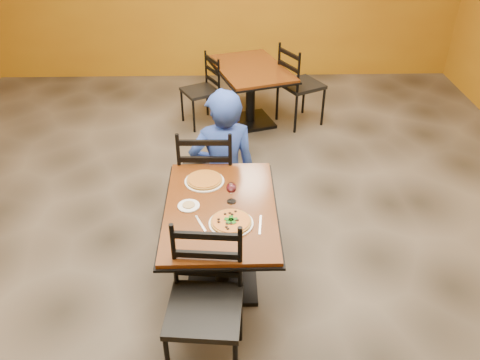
{
  "coord_description": "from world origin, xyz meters",
  "views": [
    {
      "loc": [
        0.07,
        -3.33,
        2.86
      ],
      "look_at": [
        0.15,
        -0.3,
        0.85
      ],
      "focal_mm": 36.37,
      "sensor_mm": 36.0,
      "label": 1
    }
  ],
  "objects_px": {
    "chair_second_left": "(200,92)",
    "side_plate": "(189,206)",
    "table_second": "(251,82)",
    "chair_main_far": "(207,174)",
    "table_main": "(221,228)",
    "chair_main_near": "(204,311)",
    "chair_second_right": "(301,85)",
    "diner": "(223,154)",
    "plate_main": "(231,223)",
    "wine_glass": "(231,192)",
    "pizza_main": "(231,222)",
    "plate_far": "(204,181)",
    "pizza_far": "(204,180)"
  },
  "relations": [
    {
      "from": "diner",
      "to": "pizza_main",
      "type": "bearing_deg",
      "value": 81.83
    },
    {
      "from": "diner",
      "to": "pizza_far",
      "type": "relative_size",
      "value": 4.51
    },
    {
      "from": "chair_second_right",
      "to": "chair_main_far",
      "type": "bearing_deg",
      "value": 123.62
    },
    {
      "from": "chair_second_right",
      "to": "pizza_far",
      "type": "bearing_deg",
      "value": 128.32
    },
    {
      "from": "pizza_main",
      "to": "plate_far",
      "type": "height_order",
      "value": "pizza_main"
    },
    {
      "from": "table_main",
      "to": "pizza_main",
      "type": "bearing_deg",
      "value": -69.17
    },
    {
      "from": "chair_main_far",
      "to": "table_second",
      "type": "bearing_deg",
      "value": -101.56
    },
    {
      "from": "chair_main_near",
      "to": "table_second",
      "type": "bearing_deg",
      "value": 88.32
    },
    {
      "from": "pizza_main",
      "to": "plate_far",
      "type": "bearing_deg",
      "value": 110.91
    },
    {
      "from": "chair_second_left",
      "to": "chair_main_near",
      "type": "bearing_deg",
      "value": -24.81
    },
    {
      "from": "chair_main_far",
      "to": "plate_main",
      "type": "height_order",
      "value": "chair_main_far"
    },
    {
      "from": "chair_second_right",
      "to": "plate_main",
      "type": "relative_size",
      "value": 3.29
    },
    {
      "from": "table_second",
      "to": "wine_glass",
      "type": "bearing_deg",
      "value": -95.41
    },
    {
      "from": "plate_main",
      "to": "pizza_far",
      "type": "relative_size",
      "value": 1.11
    },
    {
      "from": "table_main",
      "to": "diner",
      "type": "bearing_deg",
      "value": 89.28
    },
    {
      "from": "table_main",
      "to": "side_plate",
      "type": "height_order",
      "value": "side_plate"
    },
    {
      "from": "chair_second_right",
      "to": "wine_glass",
      "type": "xyz_separation_m",
      "value": [
        -0.89,
        -2.77,
        0.33
      ]
    },
    {
      "from": "chair_main_far",
      "to": "diner",
      "type": "xyz_separation_m",
      "value": [
        0.14,
        0.16,
        0.11
      ]
    },
    {
      "from": "chair_second_left",
      "to": "plate_main",
      "type": "height_order",
      "value": "chair_second_left"
    },
    {
      "from": "chair_main_far",
      "to": "chair_second_left",
      "type": "bearing_deg",
      "value": -84.04
    },
    {
      "from": "chair_main_far",
      "to": "diner",
      "type": "height_order",
      "value": "diner"
    },
    {
      "from": "pizza_main",
      "to": "table_second",
      "type": "bearing_deg",
      "value": 84.95
    },
    {
      "from": "side_plate",
      "to": "plate_far",
      "type": "bearing_deg",
      "value": 72.17
    },
    {
      "from": "chair_second_left",
      "to": "diner",
      "type": "xyz_separation_m",
      "value": [
        0.3,
        -1.88,
        0.19
      ]
    },
    {
      "from": "table_second",
      "to": "chair_second_left",
      "type": "height_order",
      "value": "chair_second_left"
    },
    {
      "from": "table_main",
      "to": "wine_glass",
      "type": "relative_size",
      "value": 6.83
    },
    {
      "from": "diner",
      "to": "side_plate",
      "type": "distance_m",
      "value": 0.98
    },
    {
      "from": "pizza_main",
      "to": "plate_far",
      "type": "xyz_separation_m",
      "value": [
        -0.2,
        0.53,
        -0.02
      ]
    },
    {
      "from": "chair_second_left",
      "to": "side_plate",
      "type": "distance_m",
      "value": 2.84
    },
    {
      "from": "table_main",
      "to": "diner",
      "type": "xyz_separation_m",
      "value": [
        0.01,
        0.95,
        0.08
      ]
    },
    {
      "from": "plate_far",
      "to": "side_plate",
      "type": "relative_size",
      "value": 1.94
    },
    {
      "from": "chair_second_right",
      "to": "pizza_main",
      "type": "bearing_deg",
      "value": 135.57
    },
    {
      "from": "pizza_main",
      "to": "chair_second_left",
      "type": "bearing_deg",
      "value": 96.83
    },
    {
      "from": "chair_second_left",
      "to": "pizza_far",
      "type": "relative_size",
      "value": 3.13
    },
    {
      "from": "chair_main_near",
      "to": "side_plate",
      "type": "bearing_deg",
      "value": 105.0
    },
    {
      "from": "table_main",
      "to": "side_plate",
      "type": "relative_size",
      "value": 7.69
    },
    {
      "from": "table_second",
      "to": "chair_main_far",
      "type": "bearing_deg",
      "value": -103.07
    },
    {
      "from": "plate_far",
      "to": "wine_glass",
      "type": "relative_size",
      "value": 1.72
    },
    {
      "from": "table_main",
      "to": "chair_main_near",
      "type": "height_order",
      "value": "chair_main_near"
    },
    {
      "from": "diner",
      "to": "pizza_far",
      "type": "xyz_separation_m",
      "value": [
        -0.14,
        -0.62,
        0.14
      ]
    },
    {
      "from": "table_second",
      "to": "diner",
      "type": "distance_m",
      "value": 1.91
    },
    {
      "from": "chair_main_far",
      "to": "pizza_main",
      "type": "distance_m",
      "value": 1.05
    },
    {
      "from": "chair_main_near",
      "to": "pizza_main",
      "type": "distance_m",
      "value": 0.64
    },
    {
      "from": "pizza_main",
      "to": "pizza_far",
      "type": "relative_size",
      "value": 1.01
    },
    {
      "from": "plate_main",
      "to": "plate_far",
      "type": "height_order",
      "value": "same"
    },
    {
      "from": "wine_glass",
      "to": "chair_main_far",
      "type": "bearing_deg",
      "value": 105.98
    },
    {
      "from": "pizza_far",
      "to": "wine_glass",
      "type": "bearing_deg",
      "value": -52.15
    },
    {
      "from": "pizza_main",
      "to": "diner",
      "type": "bearing_deg",
      "value": 93.16
    },
    {
      "from": "pizza_main",
      "to": "side_plate",
      "type": "height_order",
      "value": "pizza_main"
    },
    {
      "from": "chair_second_right",
      "to": "side_plate",
      "type": "bearing_deg",
      "value": 128.97
    }
  ]
}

